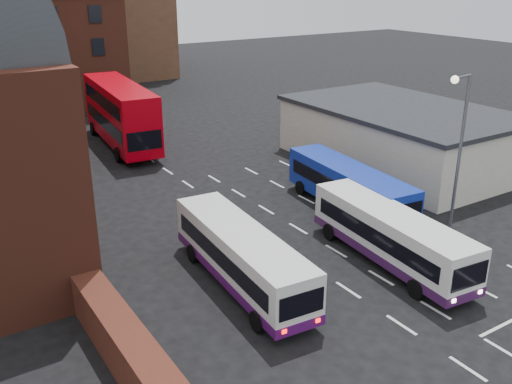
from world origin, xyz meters
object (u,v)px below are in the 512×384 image
bus_blue (349,185)px  bus_red_double (121,114)px  bus_white_inbound (391,233)px  street_lamp (459,141)px  bus_white_outbound (242,254)px

bus_blue → bus_red_double: size_ratio=0.79×
bus_white_inbound → street_lamp: bearing=-167.9°
bus_white_outbound → street_lamp: street_lamp is taller
bus_blue → bus_white_inbound: bearing=71.5°
bus_blue → street_lamp: 6.88m
bus_red_double → street_lamp: street_lamp is taller
bus_blue → bus_red_double: bus_red_double is taller
bus_white_outbound → bus_white_inbound: (7.10, -2.03, -0.01)m
bus_white_outbound → bus_red_double: (3.33, 23.91, 1.09)m
bus_white_inbound → bus_red_double: 26.24m
street_lamp → bus_white_inbound: bearing=-173.0°
bus_white_inbound → bus_red_double: size_ratio=0.77×
bus_red_double → street_lamp: (8.71, -25.34, 2.56)m
bus_blue → bus_red_double: (-6.41, 19.97, 1.07)m
bus_blue → bus_white_outbound: bearing=27.3°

